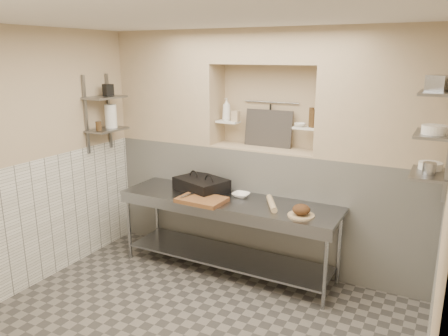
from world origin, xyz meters
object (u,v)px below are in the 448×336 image
Objects in this scene: panini_press at (201,185)px; cutting_board at (202,200)px; mixing_bowl at (241,195)px; jug_left at (111,116)px; prep_table at (227,220)px; rolling_pin at (272,204)px; bowl_alcove at (300,125)px; bread_loaf at (301,210)px; bottle_soap at (227,109)px.

panini_press is 0.39m from cutting_board.
jug_left is at bearing -173.47° from mixing_bowl.
panini_press is 1.35× the size of cutting_board.
prep_table is 5.84× the size of rolling_pin.
rolling_pin is 3.39× the size of bowl_alcove.
cutting_board is 2.64× the size of mixing_bowl.
prep_table is at bearing -125.52° from mixing_bowl.
jug_left is at bearing 178.40° from bread_loaf.
rolling_pin is at bearing -101.35° from bowl_alcove.
bowl_alcove reaches higher than panini_press.
jug_left is at bearing -165.38° from bowl_alcove.
panini_press is 0.99m from bottle_soap.
panini_press is at bearing 164.23° from prep_table.
bowl_alcove is 2.35m from jug_left.
bottle_soap is (-0.85, 0.57, 0.92)m from rolling_pin.
bowl_alcove is (-0.27, 0.66, 0.76)m from bread_loaf.
bottle_soap is (-0.31, 0.57, 1.21)m from prep_table.
prep_table is at bearing 45.16° from cutting_board.
mixing_bowl is 0.46m from rolling_pin.
panini_press is 5.37× the size of bowl_alcove.
panini_press is 3.57× the size of mixing_bowl.
prep_table is 1.97m from jug_left.
bowl_alcove is (0.96, -0.03, -0.12)m from bottle_soap.
rolling_pin reaches higher than prep_table.
prep_table is 0.55m from panini_press.
cutting_board is at bearing -163.67° from rolling_pin.
mixing_bowl reaches higher than cutting_board.
bowl_alcove is at bearing 112.08° from bread_loaf.
bowl_alcove is (0.65, 0.54, 1.09)m from prep_table.
bread_loaf is at bearing -1.60° from jug_left.
rolling_pin is at bearing 16.33° from cutting_board.
panini_press reaches higher than prep_table.
bottle_soap is (0.10, 0.46, 0.87)m from panini_press.
bottle_soap is 0.96m from bowl_alcove.
prep_table is 0.62m from rolling_pin.
rolling_pin is (0.54, 0.01, 0.29)m from prep_table.
rolling_pin is 2.32m from jug_left.
prep_table is 0.98m from bread_loaf.
panini_press is (-0.41, 0.12, 0.34)m from prep_table.
rolling_pin is at bearing -17.67° from mixing_bowl.
bottle_soap is 2.12× the size of bowl_alcove.
rolling_pin is 1.52× the size of jug_left.
jug_left is at bearing -154.62° from bottle_soap.
prep_table is 3.68× the size of panini_press.
prep_table is 8.86× the size of jug_left.
rolling_pin is 1.60× the size of bottle_soap.
jug_left is at bearing -178.21° from prep_table.
jug_left is (-1.32, -0.62, -0.09)m from bottle_soap.
cutting_board is 1.40m from bowl_alcove.
mixing_bowl is 0.86m from bread_loaf.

